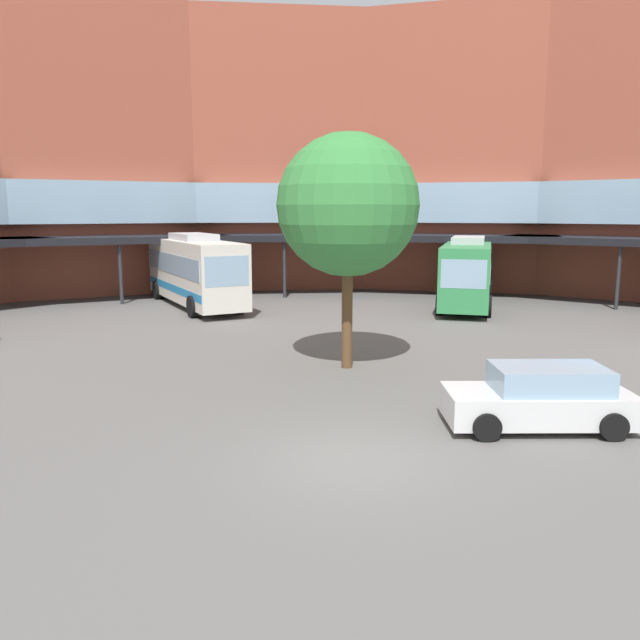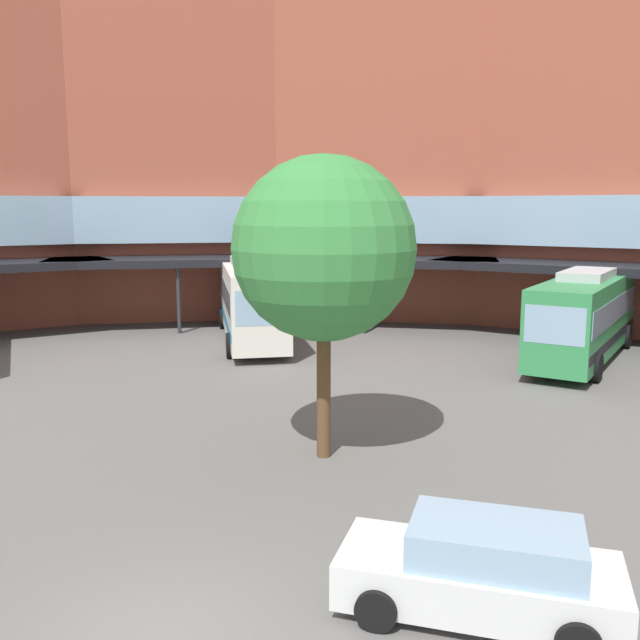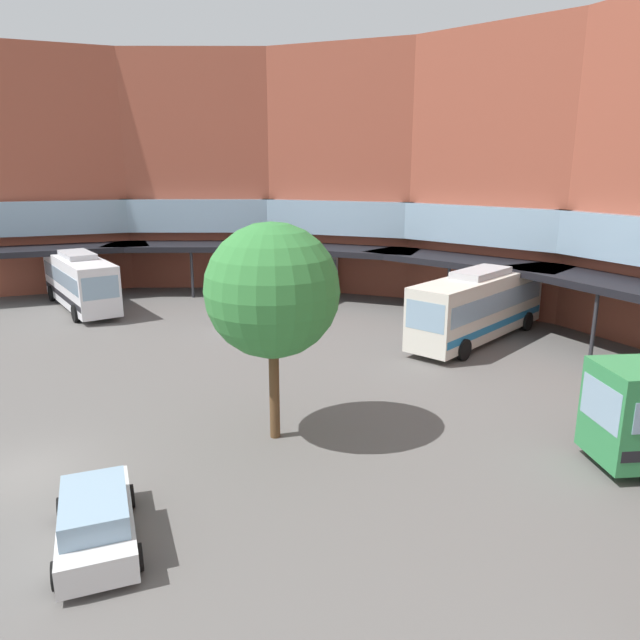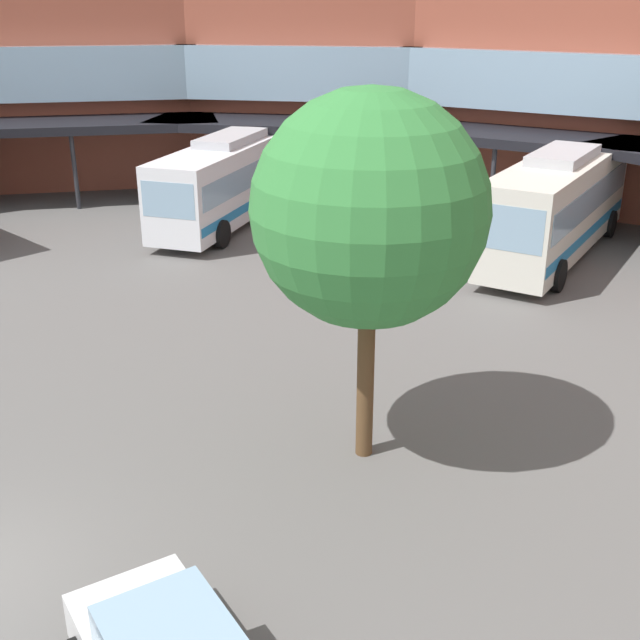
% 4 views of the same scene
% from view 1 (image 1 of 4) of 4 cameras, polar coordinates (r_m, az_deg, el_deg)
% --- Properties ---
extents(ground_plane, '(114.76, 114.76, 0.00)m').
position_cam_1_polar(ground_plane, '(13.77, 2.91, -12.43)').
color(ground_plane, '#605E5B').
extents(station_building, '(71.65, 35.34, 17.83)m').
position_cam_1_polar(station_building, '(34.28, -9.87, 15.10)').
color(station_building, '#9E4C38').
rests_on(station_building, ground).
extents(bus_0, '(7.68, 10.39, 3.82)m').
position_cam_1_polar(bus_0, '(35.97, 13.06, 4.29)').
color(bus_0, '#338C4C').
rests_on(bus_0, ground).
extents(bus_1, '(4.41, 11.28, 3.99)m').
position_cam_1_polar(bus_1, '(35.65, -11.20, 4.45)').
color(bus_1, silver).
rests_on(bus_1, ground).
extents(parked_car, '(4.73, 2.98, 1.53)m').
position_cam_1_polar(parked_car, '(16.33, 19.17, -6.65)').
color(parked_car, silver).
rests_on(parked_car, ground).
extents(plaza_tree, '(4.62, 4.62, 7.70)m').
position_cam_1_polar(plaza_tree, '(20.84, 2.52, 10.21)').
color(plaza_tree, brown).
rests_on(plaza_tree, ground).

